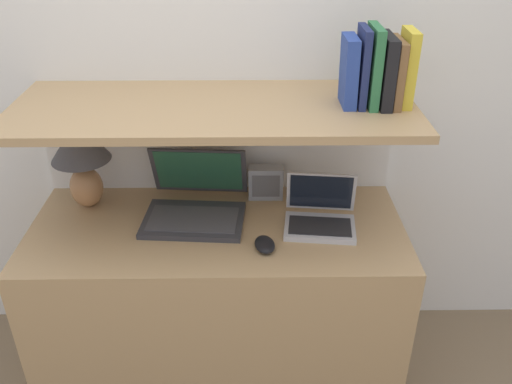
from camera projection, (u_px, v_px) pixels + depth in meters
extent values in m
cube|color=white|center=(217.00, 66.00, 2.04)|extent=(6.00, 0.05, 2.40)
cube|color=tan|center=(220.00, 302.00, 2.14)|extent=(1.36, 0.59, 0.71)
cube|color=white|center=(222.00, 216.00, 2.31)|extent=(1.36, 0.04, 1.12)
cube|color=tan|center=(213.00, 109.00, 1.82)|extent=(1.36, 0.53, 0.03)
ellipsoid|color=#B27A4C|center=(87.00, 187.00, 2.06)|extent=(0.12, 0.12, 0.16)
cylinder|color=tan|center=(83.00, 164.00, 2.01)|extent=(0.02, 0.02, 0.04)
cone|color=#4C4C51|center=(78.00, 141.00, 1.97)|extent=(0.22, 0.22, 0.15)
cube|color=#333338|center=(194.00, 220.00, 1.99)|extent=(0.38, 0.28, 0.02)
cube|color=#47474C|center=(193.00, 219.00, 1.97)|extent=(0.33, 0.20, 0.00)
cube|color=#333338|center=(199.00, 171.00, 2.08)|extent=(0.37, 0.11, 0.22)
cube|color=#235138|center=(199.00, 171.00, 2.07)|extent=(0.33, 0.10, 0.19)
cube|color=silver|center=(320.00, 228.00, 1.94)|extent=(0.27, 0.20, 0.02)
cube|color=#232326|center=(320.00, 226.00, 1.93)|extent=(0.23, 0.14, 0.00)
cube|color=silver|center=(321.00, 191.00, 1.99)|extent=(0.25, 0.06, 0.16)
cube|color=black|center=(321.00, 192.00, 1.98)|extent=(0.23, 0.05, 0.14)
ellipsoid|color=black|center=(265.00, 245.00, 1.84)|extent=(0.09, 0.11, 0.03)
cube|color=gray|center=(266.00, 183.00, 2.12)|extent=(0.13, 0.06, 0.13)
cube|color=#59595B|center=(266.00, 186.00, 2.09)|extent=(0.11, 0.00, 0.09)
cube|color=gold|center=(407.00, 68.00, 1.76)|extent=(0.03, 0.13, 0.25)
cube|color=brown|center=(396.00, 73.00, 1.76)|extent=(0.03, 0.16, 0.22)
cube|color=black|center=(385.00, 71.00, 1.76)|extent=(0.04, 0.17, 0.23)
cube|color=#2D7042|center=(373.00, 67.00, 1.75)|extent=(0.03, 0.16, 0.26)
cube|color=navy|center=(362.00, 67.00, 1.75)|extent=(0.02, 0.14, 0.25)
cube|color=#284293|center=(349.00, 71.00, 1.76)|extent=(0.05, 0.13, 0.23)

